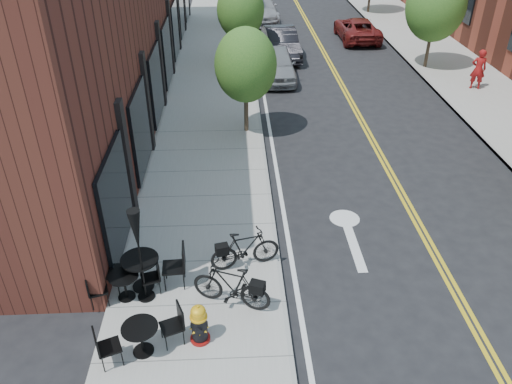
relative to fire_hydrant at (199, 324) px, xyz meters
name	(u,v)px	position (x,y,z in m)	size (l,w,h in m)	color
ground	(286,305)	(1.87, 1.00, -0.57)	(120.00, 120.00, 0.00)	black
sidewalk_near	(210,121)	(-0.13, 11.00, -0.51)	(4.00, 70.00, 0.12)	#9E9B93
sidewalk_far	(508,115)	(11.87, 11.00, -0.51)	(4.00, 70.00, 0.12)	#9E9B93
building_near	(101,9)	(-4.63, 15.00, 2.93)	(5.00, 28.00, 7.00)	#4F2119
tree_near_a	(246,65)	(1.27, 10.00, 2.04)	(2.20, 2.20, 3.81)	#382B1E
tree_near_b	(241,10)	(1.27, 18.00, 2.15)	(2.30, 2.30, 3.98)	#382B1E
tree_far_b	(436,5)	(10.47, 17.00, 2.49)	(2.80, 2.80, 4.62)	#382B1E
fire_hydrant	(199,324)	(0.00, 0.00, 0.00)	(0.44, 0.44, 0.95)	maroon
bicycle_left	(231,286)	(0.65, 0.98, 0.09)	(0.51, 1.80, 1.08)	black
bicycle_right	(245,249)	(1.00, 2.26, 0.07)	(0.48, 1.71, 1.03)	black
bistro_set_a	(141,336)	(-1.13, -0.25, 0.01)	(1.70, 1.02, 0.90)	black
bistro_set_b	(124,283)	(-1.72, 1.31, -0.03)	(1.59, 0.84, 0.84)	black
bistro_set_c	(141,269)	(-1.39, 1.65, 0.09)	(2.01, 0.91, 1.08)	black
patio_umbrella	(137,237)	(-1.28, 1.29, 1.26)	(0.38, 0.38, 2.38)	black
parked_car_a	(277,64)	(2.90, 15.92, 0.14)	(1.68, 4.17, 1.42)	gray
parked_car_b	(281,43)	(3.40, 19.32, 0.18)	(1.57, 4.52, 1.49)	black
parked_car_c	(259,8)	(2.67, 27.33, 0.24)	(2.27, 5.57, 1.62)	#9E9EA2
parked_car_far	(357,29)	(8.17, 22.38, 0.07)	(2.12, 4.60, 1.28)	maroon
pedestrian	(478,69)	(11.67, 13.89, 0.43)	(0.64, 0.42, 1.76)	maroon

